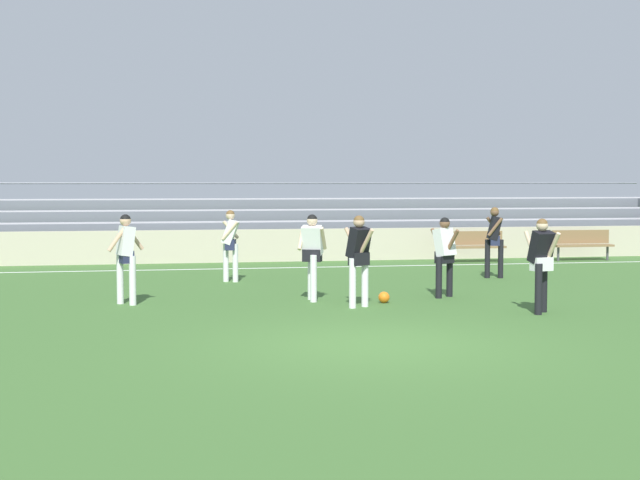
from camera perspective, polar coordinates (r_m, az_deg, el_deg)
ground_plane at (r=12.98m, az=3.27°, el=-6.66°), size 160.00×160.00×0.00m
field_line_sideline at (r=24.19m, az=-3.02°, el=-1.79°), size 44.00×0.12×0.01m
sideline_wall at (r=26.05m, az=-3.55°, el=-0.36°), size 48.00×0.16×0.95m
bleacher_stand at (r=28.60m, az=-2.59°, el=1.00°), size 26.82×3.57×2.31m
bench_near_wall_gap at (r=27.53m, az=16.39°, el=-0.13°), size 1.80×0.40×0.90m
bench_far_left at (r=26.20m, az=9.79°, el=-0.22°), size 1.80×0.40×0.90m
player_white_overlapping at (r=17.47m, az=-0.50°, el=-0.59°), size 0.63×0.50×1.70m
player_dark_wide_left at (r=16.57m, az=2.50°, el=-0.80°), size 0.50×0.69×1.72m
player_white_wide_right at (r=20.87m, az=-5.74°, el=0.05°), size 0.47×0.54×1.68m
player_dark_on_ball at (r=16.29m, az=13.98°, el=-1.06°), size 0.45×0.65×1.69m
player_dark_trailing_run at (r=22.00m, az=11.08°, el=0.28°), size 0.49×0.55×1.72m
player_white_challenging at (r=17.34m, az=-12.30°, el=-0.67°), size 0.69×0.46×1.72m
player_white_deep_cover at (r=18.16m, az=7.96°, el=-0.64°), size 0.50×0.72×1.62m
soccer_ball at (r=17.30m, az=4.11°, el=-3.67°), size 0.22×0.22×0.22m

